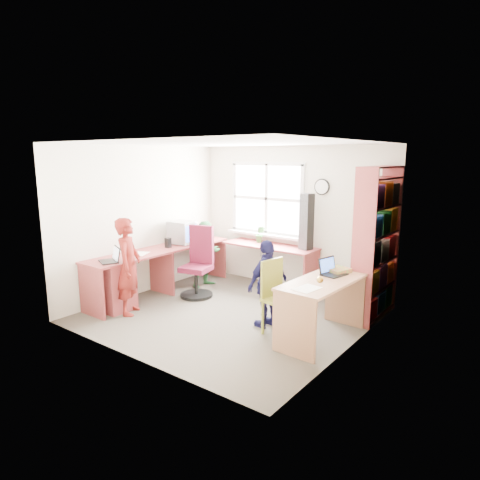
% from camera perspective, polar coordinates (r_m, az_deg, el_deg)
% --- Properties ---
extents(room, '(3.64, 3.44, 2.44)m').
position_cam_1_polar(room, '(5.96, -0.80, 1.34)').
color(room, '#433D34').
rests_on(room, ground).
extents(l_desk, '(2.38, 2.95, 0.75)m').
position_cam_1_polar(l_desk, '(6.74, -11.71, -4.36)').
color(l_desk, '#983C3D').
rests_on(l_desk, ground).
extents(right_desk, '(0.66, 1.32, 0.75)m').
position_cam_1_polar(right_desk, '(5.35, 10.88, -7.44)').
color(right_desk, '#A47252').
rests_on(right_desk, ground).
extents(bookshelf, '(0.30, 1.02, 2.10)m').
position_cam_1_polar(bookshelf, '(6.17, 17.74, -0.89)').
color(bookshelf, '#983C3D').
rests_on(bookshelf, ground).
extents(swivel_chair, '(0.64, 0.64, 1.13)m').
position_cam_1_polar(swivel_chair, '(6.93, -5.58, -3.50)').
color(swivel_chair, black).
rests_on(swivel_chair, ground).
extents(wooden_chair, '(0.47, 0.47, 0.95)m').
position_cam_1_polar(wooden_chair, '(5.47, 5.14, -7.18)').
color(wooden_chair, olive).
rests_on(wooden_chair, ground).
extents(crt_monitor, '(0.44, 0.40, 0.39)m').
position_cam_1_polar(crt_monitor, '(7.36, -7.74, 1.01)').
color(crt_monitor, gray).
rests_on(crt_monitor, l_desk).
extents(laptop_left, '(0.39, 0.36, 0.21)m').
position_cam_1_polar(laptop_left, '(6.35, -16.74, -2.36)').
color(laptop_left, black).
rests_on(laptop_left, l_desk).
extents(laptop_right, '(0.32, 0.36, 0.21)m').
position_cam_1_polar(laptop_right, '(5.57, 12.07, -4.00)').
color(laptop_right, black).
rests_on(laptop_right, right_desk).
extents(speaker_a, '(0.09, 0.09, 0.16)m').
position_cam_1_polar(speaker_a, '(7.11, -9.57, -0.37)').
color(speaker_a, black).
rests_on(speaker_a, l_desk).
extents(speaker_b, '(0.10, 0.10, 0.18)m').
position_cam_1_polar(speaker_b, '(7.51, -6.59, 0.39)').
color(speaker_b, black).
rests_on(speaker_b, l_desk).
extents(cd_tower, '(0.21, 0.20, 0.90)m').
position_cam_1_polar(cd_tower, '(6.90, 8.86, 2.42)').
color(cd_tower, black).
rests_on(cd_tower, l_desk).
extents(game_box, '(0.35, 0.35, 0.05)m').
position_cam_1_polar(game_box, '(5.70, 12.83, -3.92)').
color(game_box, red).
rests_on(game_box, right_desk).
extents(paper_a, '(0.31, 0.35, 0.00)m').
position_cam_1_polar(paper_a, '(6.76, -13.16, -1.79)').
color(paper_a, white).
rests_on(paper_a, l_desk).
extents(paper_b, '(0.26, 0.34, 0.00)m').
position_cam_1_polar(paper_b, '(4.95, 8.92, -6.41)').
color(paper_b, white).
rests_on(paper_b, right_desk).
extents(potted_plant, '(0.19, 0.17, 0.29)m').
position_cam_1_polar(potted_plant, '(7.43, 2.69, 0.79)').
color(potted_plant, '#2F712D').
rests_on(potted_plant, l_desk).
extents(person_red, '(0.56, 0.61, 1.39)m').
position_cam_1_polar(person_red, '(6.27, -14.62, -3.41)').
color(person_red, maroon).
rests_on(person_red, ground).
extents(person_green, '(0.48, 0.59, 1.14)m').
position_cam_1_polar(person_green, '(7.40, -4.42, -1.86)').
color(person_green, '#307940').
rests_on(person_green, ground).
extents(person_navy, '(0.41, 0.73, 1.17)m').
position_cam_1_polar(person_navy, '(5.65, 3.71, -5.84)').
color(person_navy, '#15143F').
rests_on(person_navy, ground).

